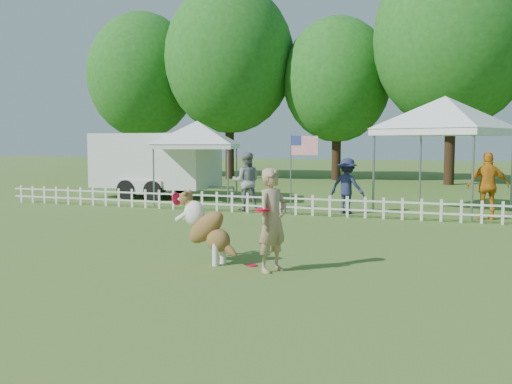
% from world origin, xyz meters
% --- Properties ---
extents(ground, '(120.00, 120.00, 0.00)m').
position_xyz_m(ground, '(0.00, 0.00, 0.00)').
color(ground, '#436D22').
rests_on(ground, ground).
extents(picket_fence, '(22.00, 0.08, 0.60)m').
position_xyz_m(picket_fence, '(0.00, 7.00, 0.30)').
color(picket_fence, silver).
rests_on(picket_fence, ground).
extents(handler, '(0.61, 0.72, 1.69)m').
position_xyz_m(handler, '(0.94, -0.06, 0.84)').
color(handler, tan).
rests_on(handler, ground).
extents(dog, '(1.27, 0.65, 1.25)m').
position_xyz_m(dog, '(-0.34, 0.17, 0.62)').
color(dog, brown).
rests_on(dog, ground).
extents(frisbee_on_turf, '(0.22, 0.22, 0.02)m').
position_xyz_m(frisbee_on_turf, '(0.47, 0.21, 0.01)').
color(frisbee_on_turf, red).
rests_on(frisbee_on_turf, ground).
extents(canopy_tent_left, '(3.32, 3.32, 2.78)m').
position_xyz_m(canopy_tent_left, '(-5.00, 9.24, 1.39)').
color(canopy_tent_left, white).
rests_on(canopy_tent_left, ground).
extents(canopy_tent_right, '(4.31, 4.31, 3.42)m').
position_xyz_m(canopy_tent_right, '(3.17, 9.59, 1.71)').
color(canopy_tent_right, white).
rests_on(canopy_tent_right, ground).
extents(cargo_trailer, '(5.65, 2.50, 2.48)m').
position_xyz_m(cargo_trailer, '(-7.27, 10.27, 1.24)').
color(cargo_trailer, silver).
rests_on(cargo_trailer, ground).
extents(flag_pole, '(0.90, 0.23, 2.33)m').
position_xyz_m(flag_pole, '(-0.92, 7.03, 1.17)').
color(flag_pole, gray).
rests_on(flag_pole, ground).
extents(spectator_a, '(1.05, 0.94, 1.80)m').
position_xyz_m(spectator_a, '(-2.50, 7.54, 0.90)').
color(spectator_a, gray).
rests_on(spectator_a, ground).
extents(spectator_b, '(1.17, 0.83, 1.63)m').
position_xyz_m(spectator_b, '(0.55, 7.90, 0.82)').
color(spectator_b, '#23284C').
rests_on(spectator_b, ground).
extents(spectator_c, '(1.14, 0.65, 1.84)m').
position_xyz_m(spectator_c, '(4.41, 7.91, 0.92)').
color(spectator_c, orange).
rests_on(spectator_c, ground).
extents(tree_far_left, '(6.60, 6.60, 11.00)m').
position_xyz_m(tree_far_left, '(-15.00, 22.00, 5.50)').
color(tree_far_left, '#1E5618').
rests_on(tree_far_left, ground).
extents(tree_left, '(7.40, 7.40, 12.00)m').
position_xyz_m(tree_left, '(-9.00, 21.50, 6.00)').
color(tree_left, '#1E5618').
rests_on(tree_left, ground).
extents(tree_center_left, '(6.00, 6.00, 9.80)m').
position_xyz_m(tree_center_left, '(-3.00, 22.50, 4.90)').
color(tree_center_left, '#1E5618').
rests_on(tree_center_left, ground).
extents(tree_center_right, '(7.60, 7.60, 12.60)m').
position_xyz_m(tree_center_right, '(3.00, 21.00, 6.30)').
color(tree_center_right, '#1E5618').
rests_on(tree_center_right, ground).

